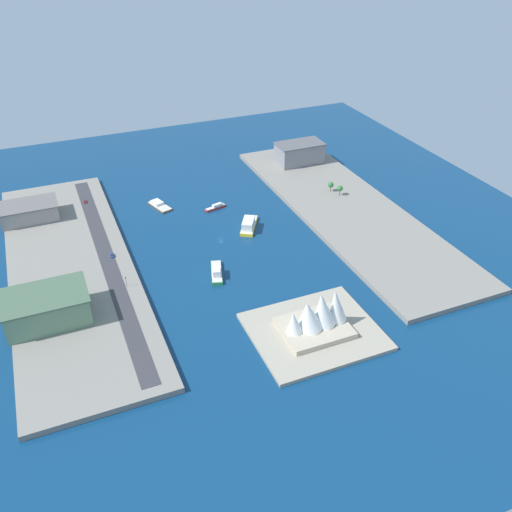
{
  "coord_description": "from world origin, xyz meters",
  "views": [
    {
      "loc": [
        97.31,
        291.63,
        185.78
      ],
      "look_at": [
        -11.51,
        31.94,
        2.63
      ],
      "focal_mm": 38.45,
      "sensor_mm": 36.0,
      "label": 1
    }
  ],
  "objects_px": {
    "warehouse_low_gray": "(299,153)",
    "opera_landmark": "(317,316)",
    "ferry_green_doubledeck": "(217,272)",
    "terminal_long_green": "(47,307)",
    "carpark_squat_concrete": "(29,211)",
    "barge_flat_brown": "(159,205)",
    "ferry_yellow_fast": "(249,224)",
    "tugboat_red": "(216,207)",
    "traffic_light_waterfront": "(126,280)",
    "pickup_red": "(85,201)",
    "hatchback_blue": "(112,255)"
  },
  "relations": [
    {
      "from": "carpark_squat_concrete",
      "to": "pickup_red",
      "type": "xyz_separation_m",
      "value": [
        -37.71,
        -10.39,
        -4.78
      ]
    },
    {
      "from": "pickup_red",
      "to": "traffic_light_waterfront",
      "type": "distance_m",
      "value": 114.29
    },
    {
      "from": "tugboat_red",
      "to": "terminal_long_green",
      "type": "relative_size",
      "value": 0.4
    },
    {
      "from": "ferry_yellow_fast",
      "to": "pickup_red",
      "type": "bearing_deg",
      "value": -37.8
    },
    {
      "from": "warehouse_low_gray",
      "to": "carpark_squat_concrete",
      "type": "height_order",
      "value": "warehouse_low_gray"
    },
    {
      "from": "hatchback_blue",
      "to": "pickup_red",
      "type": "relative_size",
      "value": 1.13
    },
    {
      "from": "tugboat_red",
      "to": "traffic_light_waterfront",
      "type": "relative_size",
      "value": 2.6
    },
    {
      "from": "barge_flat_brown",
      "to": "ferry_yellow_fast",
      "type": "relative_size",
      "value": 0.83
    },
    {
      "from": "terminal_long_green",
      "to": "ferry_green_doubledeck",
      "type": "bearing_deg",
      "value": -174.85
    },
    {
      "from": "carpark_squat_concrete",
      "to": "pickup_red",
      "type": "relative_size",
      "value": 8.63
    },
    {
      "from": "tugboat_red",
      "to": "hatchback_blue",
      "type": "bearing_deg",
      "value": 26.03
    },
    {
      "from": "ferry_yellow_fast",
      "to": "warehouse_low_gray",
      "type": "distance_m",
      "value": 111.89
    },
    {
      "from": "warehouse_low_gray",
      "to": "hatchback_blue",
      "type": "distance_m",
      "value": 189.52
    },
    {
      "from": "terminal_long_green",
      "to": "opera_landmark",
      "type": "xyz_separation_m",
      "value": [
        -124.47,
        59.69,
        -0.01
      ]
    },
    {
      "from": "ferry_green_doubledeck",
      "to": "hatchback_blue",
      "type": "bearing_deg",
      "value": -35.99
    },
    {
      "from": "terminal_long_green",
      "to": "hatchback_blue",
      "type": "bearing_deg",
      "value": -130.53
    },
    {
      "from": "ferry_yellow_fast",
      "to": "tugboat_red",
      "type": "bearing_deg",
      "value": -72.09
    },
    {
      "from": "ferry_green_doubledeck",
      "to": "ferry_yellow_fast",
      "type": "relative_size",
      "value": 0.93
    },
    {
      "from": "terminal_long_green",
      "to": "carpark_squat_concrete",
      "type": "xyz_separation_m",
      "value": [
        1.86,
        -116.63,
        -2.16
      ]
    },
    {
      "from": "carpark_squat_concrete",
      "to": "hatchback_blue",
      "type": "xyz_separation_m",
      "value": [
        -42.65,
        68.93,
        -4.74
      ]
    },
    {
      "from": "ferry_yellow_fast",
      "to": "hatchback_blue",
      "type": "height_order",
      "value": "ferry_yellow_fast"
    },
    {
      "from": "carpark_squat_concrete",
      "to": "traffic_light_waterfront",
      "type": "height_order",
      "value": "carpark_squat_concrete"
    },
    {
      "from": "barge_flat_brown",
      "to": "pickup_red",
      "type": "xyz_separation_m",
      "value": [
        49.08,
        -20.66,
        2.98
      ]
    },
    {
      "from": "barge_flat_brown",
      "to": "ferry_yellow_fast",
      "type": "height_order",
      "value": "ferry_yellow_fast"
    },
    {
      "from": "terminal_long_green",
      "to": "ferry_yellow_fast",
      "type": "bearing_deg",
      "value": -158.65
    },
    {
      "from": "warehouse_low_gray",
      "to": "opera_landmark",
      "type": "xyz_separation_m",
      "value": [
        85.9,
        191.69,
        -0.52
      ]
    },
    {
      "from": "ferry_green_doubledeck",
      "to": "traffic_light_waterfront",
      "type": "relative_size",
      "value": 3.85
    },
    {
      "from": "warehouse_low_gray",
      "to": "carpark_squat_concrete",
      "type": "relative_size",
      "value": 0.99
    },
    {
      "from": "barge_flat_brown",
      "to": "ferry_yellow_fast",
      "type": "xyz_separation_m",
      "value": [
        -47.79,
        54.47,
        1.93
      ]
    },
    {
      "from": "barge_flat_brown",
      "to": "terminal_long_green",
      "type": "relative_size",
      "value": 0.53
    },
    {
      "from": "ferry_yellow_fast",
      "to": "warehouse_low_gray",
      "type": "bearing_deg",
      "value": -134.1
    },
    {
      "from": "warehouse_low_gray",
      "to": "carpark_squat_concrete",
      "type": "distance_m",
      "value": 212.8
    },
    {
      "from": "tugboat_red",
      "to": "carpark_squat_concrete",
      "type": "distance_m",
      "value": 126.94
    },
    {
      "from": "ferry_yellow_fast",
      "to": "carpark_squat_concrete",
      "type": "distance_m",
      "value": 149.46
    },
    {
      "from": "barge_flat_brown",
      "to": "warehouse_low_gray",
      "type": "xyz_separation_m",
      "value": [
        -125.44,
        -25.64,
        10.44
      ]
    },
    {
      "from": "barge_flat_brown",
      "to": "pickup_red",
      "type": "relative_size",
      "value": 5.05
    },
    {
      "from": "ferry_green_doubledeck",
      "to": "opera_landmark",
      "type": "relative_size",
      "value": 0.72
    },
    {
      "from": "ferry_yellow_fast",
      "to": "opera_landmark",
      "type": "bearing_deg",
      "value": 85.77
    },
    {
      "from": "warehouse_low_gray",
      "to": "ferry_yellow_fast",
      "type": "bearing_deg",
      "value": 45.9
    },
    {
      "from": "tugboat_red",
      "to": "carpark_squat_concrete",
      "type": "xyz_separation_m",
      "value": [
        123.22,
        -29.58,
        7.55
      ]
    },
    {
      "from": "pickup_red",
      "to": "opera_landmark",
      "type": "height_order",
      "value": "opera_landmark"
    },
    {
      "from": "ferry_green_doubledeck",
      "to": "barge_flat_brown",
      "type": "height_order",
      "value": "ferry_green_doubledeck"
    },
    {
      "from": "barge_flat_brown",
      "to": "terminal_long_green",
      "type": "xyz_separation_m",
      "value": [
        84.93,
        106.35,
        9.93
      ]
    },
    {
      "from": "traffic_light_waterfront",
      "to": "opera_landmark",
      "type": "relative_size",
      "value": 0.19
    },
    {
      "from": "tugboat_red",
      "to": "opera_landmark",
      "type": "relative_size",
      "value": 0.49
    },
    {
      "from": "ferry_yellow_fast",
      "to": "pickup_red",
      "type": "distance_m",
      "value": 122.59
    },
    {
      "from": "ferry_green_doubledeck",
      "to": "barge_flat_brown",
      "type": "bearing_deg",
      "value": -84.29
    },
    {
      "from": "barge_flat_brown",
      "to": "traffic_light_waterfront",
      "type": "height_order",
      "value": "traffic_light_waterfront"
    },
    {
      "from": "ferry_green_doubledeck",
      "to": "opera_landmark",
      "type": "height_order",
      "value": "opera_landmark"
    },
    {
      "from": "ferry_yellow_fast",
      "to": "traffic_light_waterfront",
      "type": "height_order",
      "value": "traffic_light_waterfront"
    }
  ]
}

